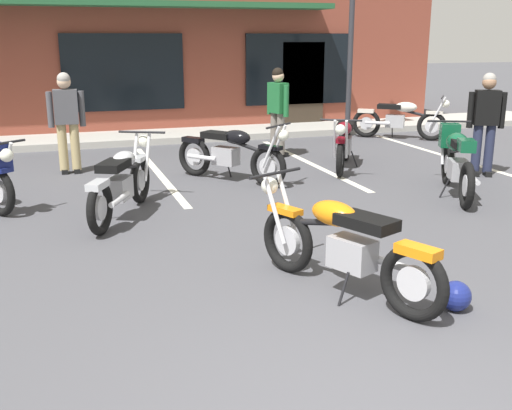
# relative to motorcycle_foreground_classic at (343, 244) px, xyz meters

# --- Properties ---
(ground_plane) EXTENTS (80.00, 80.00, 0.00)m
(ground_plane) POSITION_rel_motorcycle_foreground_classic_xyz_m (-0.71, 1.57, -0.46)
(ground_plane) COLOR #47474C
(sidewalk_kerb) EXTENTS (22.00, 1.80, 0.14)m
(sidewalk_kerb) POSITION_rel_motorcycle_foreground_classic_xyz_m (-0.71, 9.17, -0.39)
(sidewalk_kerb) COLOR #A8A59E
(sidewalk_kerb) RESTS_ON ground_plane
(brick_storefront_building) EXTENTS (15.88, 7.11, 3.71)m
(brick_storefront_building) POSITION_rel_motorcycle_foreground_classic_xyz_m (-0.71, 12.82, 1.39)
(brick_storefront_building) COLOR brown
(brick_storefront_building) RESTS_ON ground_plane
(painted_stall_lines) EXTENTS (11.18, 4.80, 0.01)m
(painted_stall_lines) POSITION_rel_motorcycle_foreground_classic_xyz_m (-0.71, 5.57, -0.46)
(painted_stall_lines) COLOR silver
(painted_stall_lines) RESTS_ON ground_plane
(motorcycle_foreground_classic) EXTENTS (1.12, 1.99, 0.98)m
(motorcycle_foreground_classic) POSITION_rel_motorcycle_foreground_classic_xyz_m (0.00, 0.00, 0.00)
(motorcycle_foreground_classic) COLOR black
(motorcycle_foreground_classic) RESTS_ON ground_plane
(motorcycle_red_sportbike) EXTENTS (1.32, 1.88, 0.98)m
(motorcycle_red_sportbike) POSITION_rel_motorcycle_foreground_classic_xyz_m (2.43, 4.89, 0.00)
(motorcycle_red_sportbike) COLOR black
(motorcycle_red_sportbike) RESTS_ON ground_plane
(motorcycle_black_cruiser) EXTENTS (1.19, 1.96, 0.98)m
(motorcycle_black_cruiser) POSITION_rel_motorcycle_foreground_classic_xyz_m (3.17, 2.76, 0.07)
(motorcycle_black_cruiser) COLOR black
(motorcycle_black_cruiser) RESTS_ON ground_plane
(motorcycle_silver_naked) EXTENTS (1.22, 1.94, 0.98)m
(motorcycle_silver_naked) POSITION_rel_motorcycle_foreground_classic_xyz_m (-1.58, 3.08, 0.00)
(motorcycle_silver_naked) COLOR black
(motorcycle_silver_naked) RESTS_ON ground_plane
(motorcycle_orange_scrambler) EXTENTS (1.50, 1.78, 0.98)m
(motorcycle_orange_scrambler) POSITION_rel_motorcycle_foreground_classic_xyz_m (0.29, 4.55, 0.00)
(motorcycle_orange_scrambler) COLOR black
(motorcycle_orange_scrambler) RESTS_ON ground_plane
(motorcycle_cream_vintage) EXTENTS (1.78, 1.50, 0.98)m
(motorcycle_cream_vintage) POSITION_rel_motorcycle_foreground_classic_xyz_m (5.05, 7.38, 0.00)
(motorcycle_cream_vintage) COLOR black
(motorcycle_cream_vintage) RESTS_ON ground_plane
(person_in_black_shirt) EXTENTS (0.36, 0.60, 1.68)m
(person_in_black_shirt) POSITION_rel_motorcycle_foreground_classic_xyz_m (1.72, 6.28, 0.49)
(person_in_black_shirt) COLOR black
(person_in_black_shirt) RESTS_ON ground_plane
(person_by_back_row) EXTENTS (0.60, 0.28, 1.68)m
(person_by_back_row) POSITION_rel_motorcycle_foreground_classic_xyz_m (-2.11, 5.97, 0.49)
(person_by_back_row) COLOR black
(person_by_back_row) RESTS_ON ground_plane
(person_near_building) EXTENTS (0.59, 0.39, 1.68)m
(person_near_building) POSITION_rel_motorcycle_foreground_classic_xyz_m (4.35, 3.66, 0.49)
(person_near_building) COLOR black
(person_near_building) RESTS_ON ground_plane
(helmet_on_pavement) EXTENTS (0.26, 0.26, 0.26)m
(helmet_on_pavement) POSITION_rel_motorcycle_foreground_classic_xyz_m (0.74, -0.64, -0.33)
(helmet_on_pavement) COLOR navy
(helmet_on_pavement) RESTS_ON ground_plane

